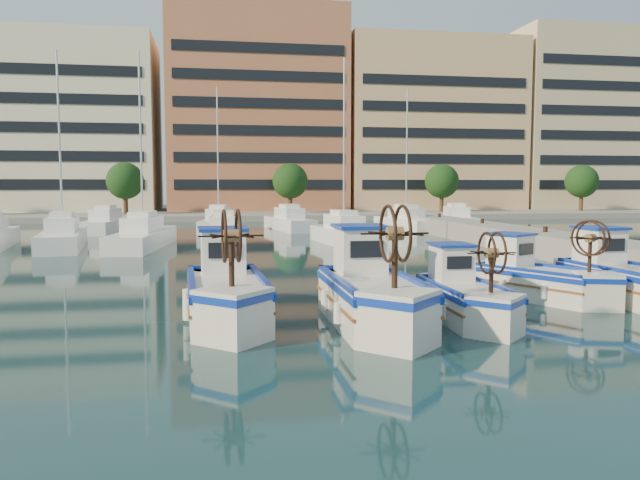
{
  "coord_description": "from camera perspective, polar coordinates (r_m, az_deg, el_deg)",
  "views": [
    {
      "loc": [
        -4.44,
        -16.79,
        3.68
      ],
      "look_at": [
        -0.29,
        7.8,
        1.5
      ],
      "focal_mm": 35.0,
      "sensor_mm": 36.0,
      "label": 1
    }
  ],
  "objects": [
    {
      "name": "ground",
      "position": [
        17.76,
        5.17,
        -6.99
      ],
      "size": [
        300.0,
        300.0,
        0.0
      ],
      "primitive_type": "plane",
      "color": "#193D42",
      "rests_on": "ground"
    },
    {
      "name": "fishing_boat_e",
      "position": [
        22.17,
        25.81,
        -2.95
      ],
      "size": [
        2.19,
        4.77,
        2.93
      ],
      "rotation": [
        0.0,
        0.0,
        0.06
      ],
      "color": "silver",
      "rests_on": "ground"
    },
    {
      "name": "fishing_boat_c",
      "position": [
        17.67,
        12.99,
        -4.83
      ],
      "size": [
        1.72,
        4.11,
        2.56
      ],
      "rotation": [
        0.0,
        0.0,
        -0.01
      ],
      "color": "silver",
      "rests_on": "ground"
    },
    {
      "name": "fishing_boat_d",
      "position": [
        21.47,
        19.1,
        -3.17
      ],
      "size": [
        3.44,
        4.4,
        2.66
      ],
      "rotation": [
        0.0,
        0.0,
        0.49
      ],
      "color": "silver",
      "rests_on": "ground"
    },
    {
      "name": "waterfront",
      "position": [
        83.3,
        -0.09,
        10.11
      ],
      "size": [
        180.0,
        40.0,
        25.6
      ],
      "color": "gray",
      "rests_on": "ground"
    },
    {
      "name": "fishing_boat_b",
      "position": [
        16.72,
        4.64,
        -4.6
      ],
      "size": [
        2.13,
        5.23,
        3.26
      ],
      "rotation": [
        0.0,
        0.0,
        0.0
      ],
      "color": "silver",
      "rests_on": "ground"
    },
    {
      "name": "fishing_boat_a",
      "position": [
        17.29,
        -8.6,
        -4.44
      ],
      "size": [
        2.29,
        5.08,
        3.13
      ],
      "rotation": [
        0.0,
        0.0,
        0.05
      ],
      "color": "silver",
      "rests_on": "ground"
    },
    {
      "name": "quay",
      "position": [
        30.47,
        25.42,
        -1.29
      ],
      "size": [
        3.0,
        60.0,
        1.2
      ],
      "primitive_type": "cube",
      "color": "gray",
      "rests_on": "ground"
    },
    {
      "name": "yacht_marina",
      "position": [
        44.66,
        -8.3,
        0.9
      ],
      "size": [
        37.72,
        23.16,
        11.5
      ],
      "color": "white",
      "rests_on": "ground"
    }
  ]
}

